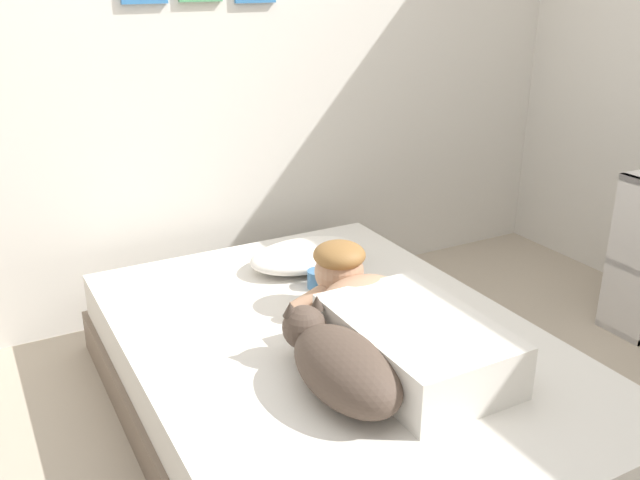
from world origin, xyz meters
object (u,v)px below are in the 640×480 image
object	(u,v)px
dog	(340,363)
coffee_cup	(319,279)
person_lying	(392,322)
cell_phone	(370,325)
bed	(335,381)
pillow	(306,255)

from	to	relation	value
dog	coffee_cup	bearing A→B (deg)	66.71
person_lying	dog	size ratio (longest dim) A/B	1.60
dog	cell_phone	world-z (taller)	dog
bed	pillow	size ratio (longest dim) A/B	3.90
bed	pillow	xyz separation A→B (m)	(0.20, 0.61, 0.24)
person_lying	coffee_cup	bearing A→B (deg)	88.40
bed	person_lying	distance (m)	0.35
pillow	bed	bearing A→B (deg)	-107.91
pillow	person_lying	size ratio (longest dim) A/B	0.57
coffee_cup	cell_phone	size ratio (longest dim) A/B	0.89
pillow	person_lying	distance (m)	0.77
dog	cell_phone	distance (m)	0.45
person_lying	coffee_cup	world-z (taller)	person_lying
person_lying	coffee_cup	xyz separation A→B (m)	(0.02, 0.56, -0.07)
bed	dog	distance (m)	0.45
pillow	dog	world-z (taller)	dog
bed	pillow	world-z (taller)	pillow
dog	pillow	bearing A→B (deg)	68.74
coffee_cup	cell_phone	bearing A→B (deg)	-88.92
pillow	person_lying	xyz separation A→B (m)	(-0.07, -0.77, 0.05)
pillow	dog	bearing A→B (deg)	-111.26
pillow	person_lying	world-z (taller)	person_lying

